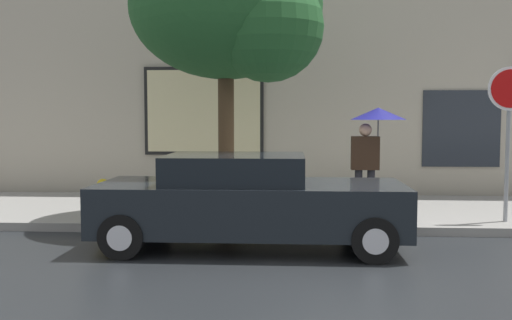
{
  "coord_description": "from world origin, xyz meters",
  "views": [
    {
      "loc": [
        -0.71,
        -8.64,
        1.99
      ],
      "look_at": [
        -1.36,
        1.8,
        1.2
      ],
      "focal_mm": 40.68,
      "sensor_mm": 36.0,
      "label": 1
    }
  ],
  "objects_px": {
    "parked_car": "(248,201)",
    "street_tree": "(234,11)",
    "stop_sign": "(509,113)",
    "fire_hydrant": "(103,199)",
    "pedestrian_with_umbrella": "(374,130)"
  },
  "relations": [
    {
      "from": "fire_hydrant",
      "to": "pedestrian_with_umbrella",
      "type": "xyz_separation_m",
      "value": [
        4.91,
        0.44,
        1.24
      ]
    },
    {
      "from": "fire_hydrant",
      "to": "street_tree",
      "type": "xyz_separation_m",
      "value": [
        2.36,
        0.34,
        3.39
      ]
    },
    {
      "from": "parked_car",
      "to": "street_tree",
      "type": "distance_m",
      "value": 3.73
    },
    {
      "from": "parked_car",
      "to": "street_tree",
      "type": "xyz_separation_m",
      "value": [
        -0.39,
        1.92,
        3.18
      ]
    },
    {
      "from": "parked_car",
      "to": "stop_sign",
      "type": "height_order",
      "value": "stop_sign"
    },
    {
      "from": "stop_sign",
      "to": "street_tree",
      "type": "bearing_deg",
      "value": 176.44
    },
    {
      "from": "pedestrian_with_umbrella",
      "to": "stop_sign",
      "type": "relative_size",
      "value": 0.74
    },
    {
      "from": "street_tree",
      "to": "stop_sign",
      "type": "height_order",
      "value": "street_tree"
    },
    {
      "from": "parked_car",
      "to": "stop_sign",
      "type": "bearing_deg",
      "value": 20.19
    },
    {
      "from": "parked_car",
      "to": "pedestrian_with_umbrella",
      "type": "height_order",
      "value": "pedestrian_with_umbrella"
    },
    {
      "from": "parked_car",
      "to": "street_tree",
      "type": "height_order",
      "value": "street_tree"
    },
    {
      "from": "parked_car",
      "to": "fire_hydrant",
      "type": "relative_size",
      "value": 6.44
    },
    {
      "from": "parked_car",
      "to": "pedestrian_with_umbrella",
      "type": "distance_m",
      "value": 3.13
    },
    {
      "from": "street_tree",
      "to": "fire_hydrant",
      "type": "bearing_deg",
      "value": -171.92
    },
    {
      "from": "pedestrian_with_umbrella",
      "to": "stop_sign",
      "type": "bearing_deg",
      "value": -10.23
    }
  ]
}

